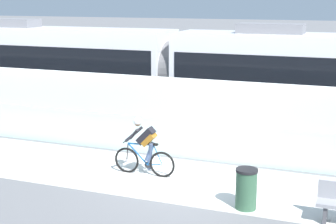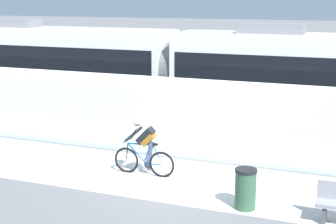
{
  "view_description": "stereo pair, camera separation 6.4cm",
  "coord_description": "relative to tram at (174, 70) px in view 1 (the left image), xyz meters",
  "views": [
    {
      "loc": [
        4.05,
        -12.0,
        4.74
      ],
      "look_at": [
        -1.46,
        2.35,
        1.25
      ],
      "focal_mm": 54.12,
      "sensor_mm": 36.0,
      "label": 1
    },
    {
      "loc": [
        4.11,
        -11.98,
        4.74
      ],
      "look_at": [
        -1.46,
        2.35,
        1.25
      ],
      "focal_mm": 54.12,
      "sensor_mm": 36.0,
      "label": 2
    }
  ],
  "objects": [
    {
      "name": "ground_plane",
      "position": [
        2.94,
        -6.85,
        -1.89
      ],
      "size": [
        200.0,
        200.0,
        0.0
      ],
      "primitive_type": "plane",
      "color": "slate"
    },
    {
      "name": "bike_path_deck",
      "position": [
        2.94,
        -6.85,
        -1.89
      ],
      "size": [
        32.0,
        3.2,
        0.01
      ],
      "primitive_type": "cube",
      "color": "silver",
      "rests_on": "ground"
    },
    {
      "name": "glass_parapet",
      "position": [
        2.94,
        -5.0,
        -1.31
      ],
      "size": [
        32.0,
        0.05,
        1.16
      ],
      "primitive_type": "cube",
      "color": "silver",
      "rests_on": "ground"
    },
    {
      "name": "concrete_barrier_wall",
      "position": [
        2.94,
        -3.2,
        -0.84
      ],
      "size": [
        32.0,
        0.36,
        2.11
      ],
      "primitive_type": "cube",
      "color": "white",
      "rests_on": "ground"
    },
    {
      "name": "tram_rail_near",
      "position": [
        2.94,
        -0.72,
        -1.89
      ],
      "size": [
        32.0,
        0.08,
        0.01
      ],
      "primitive_type": "cube",
      "color": "#595654",
      "rests_on": "ground"
    },
    {
      "name": "tram_rail_far",
      "position": [
        2.94,
        0.72,
        -1.89
      ],
      "size": [
        32.0,
        0.08,
        0.01
      ],
      "primitive_type": "cube",
      "color": "#595654",
      "rests_on": "ground"
    },
    {
      "name": "tram",
      "position": [
        0.0,
        0.0,
        0.0
      ],
      "size": [
        22.56,
        2.54,
        3.81
      ],
      "color": "silver",
      "rests_on": "ground"
    },
    {
      "name": "cyclist_on_bike",
      "position": [
        1.7,
        -6.85,
        -1.11
      ],
      "size": [
        1.77,
        0.58,
        1.61
      ],
      "color": "black",
      "rests_on": "ground"
    },
    {
      "name": "trash_bin",
      "position": [
        4.77,
        -8.1,
        -1.41
      ],
      "size": [
        0.51,
        0.51,
        0.96
      ],
      "color": "#33593F",
      "rests_on": "ground"
    }
  ]
}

